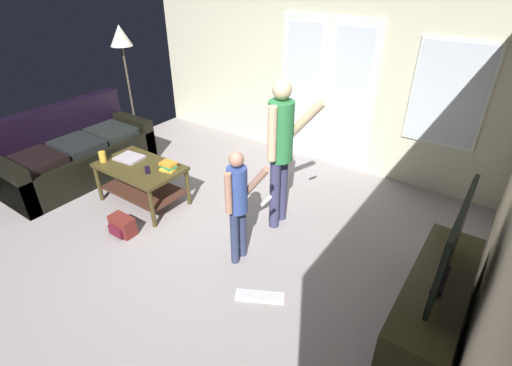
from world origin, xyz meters
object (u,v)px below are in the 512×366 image
at_px(backpack, 122,226).
at_px(loose_keyboard, 260,296).
at_px(tv_remote_black, 147,170).
at_px(book_stack, 168,166).
at_px(coffee_table, 141,176).
at_px(person_adult, 281,144).
at_px(leather_couch, 76,155).
at_px(tv_stand, 433,303).
at_px(floor_lamp, 121,43).
at_px(cup_near_edge, 102,157).
at_px(flat_screen_tv, 452,244).
at_px(laptop_closed, 130,158).
at_px(person_child, 238,199).

height_order(backpack, loose_keyboard, backpack).
xyz_separation_m(tv_remote_black, book_stack, (0.18, 0.17, 0.03)).
xyz_separation_m(coffee_table, person_adult, (1.59, 0.60, 0.62)).
distance_m(leather_couch, tv_stand, 4.63).
bearing_deg(book_stack, coffee_table, -159.76).
bearing_deg(loose_keyboard, leather_couch, 173.20).
relative_size(loose_keyboard, tv_remote_black, 2.64).
height_order(floor_lamp, cup_near_edge, floor_lamp).
bearing_deg(loose_keyboard, book_stack, 160.65).
distance_m(flat_screen_tv, person_adult, 1.85).
relative_size(coffee_table, laptop_closed, 3.32).
bearing_deg(person_child, backpack, -161.99).
bearing_deg(book_stack, person_child, -12.92).
distance_m(leather_couch, coffee_table, 1.26).
bearing_deg(leather_couch, tv_stand, 2.15).
bearing_deg(flat_screen_tv, book_stack, 179.50).
distance_m(floor_lamp, laptop_closed, 2.02).
xyz_separation_m(tv_stand, loose_keyboard, (-1.30, -0.57, -0.23)).
bearing_deg(laptop_closed, person_child, -11.97).
bearing_deg(floor_lamp, loose_keyboard, -24.47).
xyz_separation_m(flat_screen_tv, tv_remote_black, (-3.19, -0.14, -0.32)).
distance_m(person_child, floor_lamp, 3.53).
bearing_deg(tv_remote_black, coffee_table, -154.17).
bearing_deg(book_stack, tv_remote_black, -136.99).
height_order(leather_couch, laptop_closed, leather_couch).
height_order(person_adult, backpack, person_adult).
bearing_deg(laptop_closed, flat_screen_tv, -4.78).
height_order(coffee_table, backpack, coffee_table).
xyz_separation_m(leather_couch, tv_remote_black, (1.43, 0.04, 0.20)).
relative_size(backpack, laptop_closed, 0.92).
distance_m(coffee_table, laptop_closed, 0.29).
bearing_deg(book_stack, cup_near_edge, -158.51).
bearing_deg(coffee_table, floor_lamp, 142.72).
bearing_deg(backpack, book_stack, 85.51).
bearing_deg(tv_stand, coffee_table, -178.26).
relative_size(person_child, book_stack, 5.35).
xyz_separation_m(backpack, laptop_closed, (-0.54, 0.63, 0.42)).
distance_m(cup_near_edge, tv_remote_black, 0.64).
xyz_separation_m(leather_couch, person_child, (2.86, -0.08, 0.39)).
bearing_deg(person_adult, floor_lamp, 169.58).
bearing_deg(cup_near_edge, coffee_table, 22.51).
height_order(tv_stand, cup_near_edge, cup_near_edge).
bearing_deg(loose_keyboard, coffee_table, 167.25).
height_order(tv_stand, laptop_closed, laptop_closed).
relative_size(leather_couch, person_adult, 1.18).
height_order(floor_lamp, laptop_closed, floor_lamp).
height_order(backpack, book_stack, book_stack).
bearing_deg(person_adult, leather_couch, -166.74).
height_order(leather_couch, backpack, leather_couch).
distance_m(laptop_closed, cup_near_edge, 0.31).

